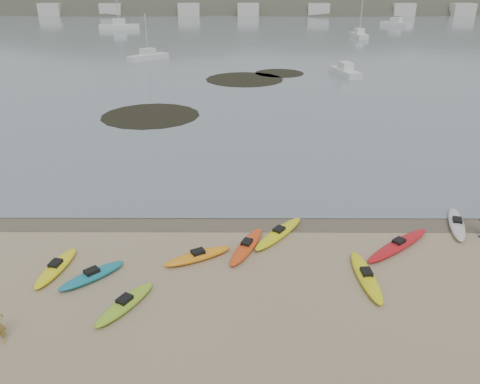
{
  "coord_description": "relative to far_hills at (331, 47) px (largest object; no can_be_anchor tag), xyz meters",
  "views": [
    {
      "loc": [
        0.08,
        -21.04,
        11.07
      ],
      "look_at": [
        0.0,
        0.0,
        1.5
      ],
      "focal_mm": 35.0,
      "sensor_mm": 36.0,
      "label": 1
    }
  ],
  "objects": [
    {
      "name": "moored_boats",
      "position": [
        -37.06,
        -107.52,
        16.5
      ],
      "size": [
        78.41,
        76.24,
        1.34
      ],
      "color": "silver",
      "rests_on": "ground"
    },
    {
      "name": "far_town",
      "position": [
        -33.38,
        -48.97,
        17.93
      ],
      "size": [
        199.0,
        5.0,
        4.0
      ],
      "color": "beige",
      "rests_on": "ground"
    },
    {
      "name": "far_hills",
      "position": [
        0.0,
        0.0,
        0.0
      ],
      "size": [
        550.0,
        135.0,
        80.0
      ],
      "color": "#384235",
      "rests_on": "ground"
    },
    {
      "name": "kayaks",
      "position": [
        -38.15,
        -197.65,
        16.1
      ],
      "size": [
        19.72,
        9.59,
        0.34
      ],
      "color": "orange",
      "rests_on": "ground"
    },
    {
      "name": "ground",
      "position": [
        -39.38,
        -193.97,
        15.93
      ],
      "size": [
        600.0,
        600.0,
        0.0
      ],
      "primitive_type": "plane",
      "color": "tan",
      "rests_on": "ground"
    },
    {
      "name": "kelp_mats",
      "position": [
        -41.21,
        -163.02,
        15.96
      ],
      "size": [
        20.53,
        28.3,
        0.04
      ],
      "color": "black",
      "rests_on": "water"
    },
    {
      "name": "wet_sand",
      "position": [
        -39.38,
        -194.27,
        15.93
      ],
      "size": [
        60.0,
        60.0,
        0.0
      ],
      "primitive_type": "plane",
      "color": "brown",
      "rests_on": "ground"
    }
  ]
}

